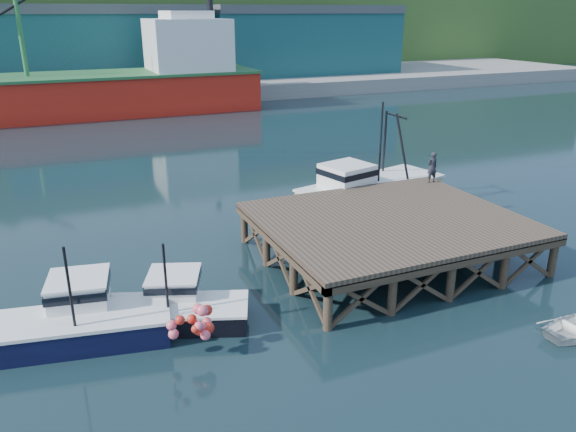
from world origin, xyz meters
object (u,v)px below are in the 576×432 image
trawler (369,187)px  dockworker (432,167)px  boat_navy (79,319)px  boat_black (172,306)px

trawler → dockworker: size_ratio=5.71×
boat_navy → trawler: trawler is taller
boat_black → trawler: trawler is taller
dockworker → trawler: bearing=-47.5°
boat_navy → boat_black: boat_navy is taller
boat_black → dockworker: size_ratio=3.52×
boat_black → trawler: (13.94, 8.50, 0.66)m
boat_navy → dockworker: 20.59m
boat_navy → trawler: size_ratio=0.67×
boat_black → dockworker: 17.45m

